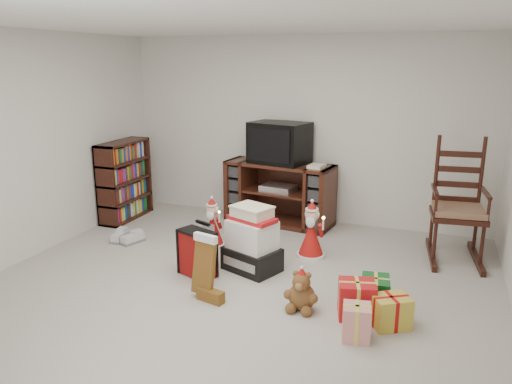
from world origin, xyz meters
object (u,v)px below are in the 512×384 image
at_px(tv_stand, 279,193).
at_px(gift_cluster, 366,304).
at_px(santa_figurine, 311,236).
at_px(bookshelf, 125,182).
at_px(gift_pile, 252,243).
at_px(red_suitcase, 197,253).
at_px(mrs_claus_figurine, 212,228).
at_px(sneaker_pair, 126,238).
at_px(rocking_chair, 457,216).
at_px(teddy_bear, 302,293).
at_px(crt_television, 279,143).

relative_size(tv_stand, gift_cluster, 1.70).
bearing_deg(santa_figurine, bookshelf, 169.95).
relative_size(gift_pile, red_suitcase, 1.21).
distance_m(mrs_claus_figurine, sneaker_pair, 1.10).
bearing_deg(sneaker_pair, gift_pile, -4.79).
xyz_separation_m(rocking_chair, gift_pile, (-2.02, -1.16, -0.18)).
bearing_deg(red_suitcase, tv_stand, 104.65).
bearing_deg(bookshelf, gift_pile, -24.82).
bearing_deg(rocking_chair, gift_cluster, -118.68).
bearing_deg(teddy_bear, santa_figurine, 100.72).
bearing_deg(bookshelf, tv_stand, 15.12).
bearing_deg(teddy_bear, mrs_claus_figurine, 141.04).
xyz_separation_m(gift_pile, sneaker_pair, (-1.76, 0.25, -0.25)).
distance_m(santa_figurine, gift_cluster, 1.43).
height_order(teddy_bear, sneaker_pair, teddy_bear).
height_order(tv_stand, mrs_claus_figurine, tv_stand).
distance_m(red_suitcase, crt_television, 2.18).
distance_m(bookshelf, sneaker_pair, 1.10).
relative_size(bookshelf, teddy_bear, 3.03).
distance_m(mrs_claus_figurine, crt_television, 1.52).
xyz_separation_m(rocking_chair, gift_cluster, (-0.73, -1.77, -0.35)).
distance_m(bookshelf, rocking_chair, 4.33).
bearing_deg(mrs_claus_figurine, crt_television, 68.57).
relative_size(santa_figurine, mrs_claus_figurine, 1.09).
bearing_deg(tv_stand, gift_pile, -74.19).
distance_m(tv_stand, rocking_chair, 2.30).
bearing_deg(crt_television, bookshelf, -150.57).
bearing_deg(rocking_chair, red_suitcase, -155.40).
height_order(mrs_claus_figurine, sneaker_pair, mrs_claus_figurine).
bearing_deg(santa_figurine, mrs_claus_figurine, -176.25).
bearing_deg(mrs_claus_figurine, red_suitcase, -75.05).
xyz_separation_m(tv_stand, sneaker_pair, (-1.53, -1.38, -0.37)).
bearing_deg(mrs_claus_figurine, rocking_chair, 13.79).
xyz_separation_m(santa_figurine, mrs_claus_figurine, (-1.19, -0.08, -0.02)).
height_order(bookshelf, gift_cluster, bookshelf).
bearing_deg(santa_figurine, gift_cluster, -56.28).
distance_m(bookshelf, mrs_claus_figurine, 1.74).
height_order(teddy_bear, santa_figurine, santa_figurine).
distance_m(gift_pile, santa_figurine, 0.76).
relative_size(rocking_chair, santa_figurine, 2.12).
relative_size(rocking_chair, gift_cluster, 1.58).
bearing_deg(gift_cluster, rocking_chair, 67.64).
bearing_deg(mrs_claus_figurine, teddy_bear, -38.96).
height_order(red_suitcase, gift_cluster, red_suitcase).
bearing_deg(red_suitcase, bookshelf, 164.41).
relative_size(bookshelf, gift_cluster, 1.22).
bearing_deg(sneaker_pair, teddy_bear, -16.77).
distance_m(teddy_bear, gift_cluster, 0.56).
bearing_deg(crt_television, tv_stand, -48.47).
bearing_deg(gift_pile, santa_figurine, 70.33).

